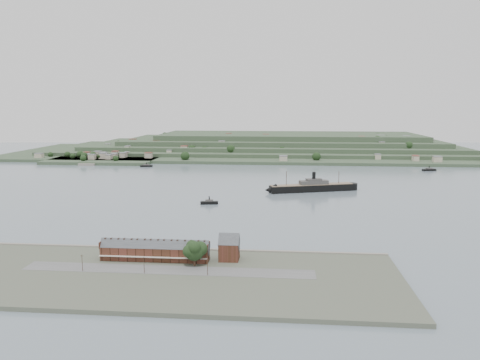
# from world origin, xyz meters

# --- Properties ---
(ground) EXTENTS (1400.00, 1400.00, 0.00)m
(ground) POSITION_xyz_m (0.00, 0.00, 0.00)
(ground) COLOR slate
(ground) RESTS_ON ground
(near_shore) EXTENTS (220.00, 80.00, 2.60)m
(near_shore) POSITION_xyz_m (0.00, -186.75, 1.01)
(near_shore) COLOR #4C5142
(near_shore) RESTS_ON ground
(terrace_row) EXTENTS (55.60, 9.80, 11.07)m
(terrace_row) POSITION_xyz_m (-10.00, -168.02, 6.84)
(terrace_row) COLOR #432618
(terrace_row) RESTS_ON ground
(gabled_building) EXTENTS (10.40, 10.18, 14.09)m
(gabled_building) POSITION_xyz_m (27.50, -164.00, 8.19)
(gabled_building) COLOR #432618
(gabled_building) RESTS_ON ground
(far_peninsula) EXTENTS (760.00, 309.00, 30.00)m
(far_peninsula) POSITION_xyz_m (27.91, 393.10, 11.88)
(far_peninsula) COLOR #2F442D
(far_peninsula) RESTS_ON ground
(steamship) EXTENTS (88.69, 36.91, 21.91)m
(steamship) POSITION_xyz_m (79.64, 41.14, 4.05)
(steamship) COLOR black
(steamship) RESTS_ON ground
(tugboat) EXTENTS (14.81, 5.91, 6.48)m
(tugboat) POSITION_xyz_m (-4.91, -22.80, 1.58)
(tugboat) COLOR black
(tugboat) RESTS_ON ground
(ferry_west) EXTENTS (16.22, 6.80, 5.90)m
(ferry_west) POSITION_xyz_m (-122.30, 198.54, 1.42)
(ferry_west) COLOR black
(ferry_west) RESTS_ON ground
(ferry_east) EXTENTS (17.59, 9.22, 6.35)m
(ferry_east) POSITION_xyz_m (233.04, 192.98, 1.53)
(ferry_east) COLOR black
(ferry_east) RESTS_ON ground
(fig_tree) EXTENTS (11.71, 10.14, 13.07)m
(fig_tree) POSITION_xyz_m (11.91, -175.06, 9.98)
(fig_tree) COLOR #3A271A
(fig_tree) RESTS_ON ground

